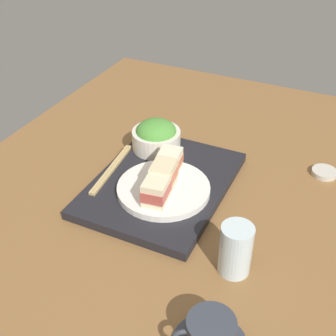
% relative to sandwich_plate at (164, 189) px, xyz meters
% --- Properties ---
extents(ground_plane, '(1.40, 1.00, 0.03)m').
position_rel_sandwich_plate_xyz_m(ground_plane, '(-0.01, -0.01, -0.04)').
color(ground_plane, brown).
extents(serving_tray, '(0.39, 0.29, 0.02)m').
position_rel_sandwich_plate_xyz_m(serving_tray, '(-0.04, -0.02, -0.02)').
color(serving_tray, black).
rests_on(serving_tray, ground_plane).
extents(sandwich_plate, '(0.21, 0.21, 0.02)m').
position_rel_sandwich_plate_xyz_m(sandwich_plate, '(0.00, 0.00, 0.00)').
color(sandwich_plate, white).
rests_on(sandwich_plate, serving_tray).
extents(sandwich_near, '(0.07, 0.06, 0.06)m').
position_rel_sandwich_plate_xyz_m(sandwich_near, '(-0.05, -0.01, 0.04)').
color(sandwich_near, '#EFE5C1').
rests_on(sandwich_near, sandwich_plate).
extents(sandwich_middle, '(0.07, 0.06, 0.06)m').
position_rel_sandwich_plate_xyz_m(sandwich_middle, '(0.00, 0.00, 0.04)').
color(sandwich_middle, beige).
rests_on(sandwich_middle, sandwich_plate).
extents(sandwich_far, '(0.07, 0.06, 0.06)m').
position_rel_sandwich_plate_xyz_m(sandwich_far, '(0.05, 0.01, 0.04)').
color(sandwich_far, beige).
rests_on(sandwich_far, sandwich_plate).
extents(salad_bowl, '(0.12, 0.12, 0.08)m').
position_rel_sandwich_plate_xyz_m(salad_bowl, '(-0.16, -0.10, 0.03)').
color(salad_bowl, silver).
rests_on(salad_bowl, serving_tray).
extents(chopsticks_pair, '(0.21, 0.04, 0.01)m').
position_rel_sandwich_plate_xyz_m(chopsticks_pair, '(-0.02, -0.15, -0.00)').
color(chopsticks_pair, tan).
rests_on(chopsticks_pair, serving_tray).
extents(coffee_cup, '(0.13, 0.13, 0.06)m').
position_rel_sandwich_plate_xyz_m(coffee_cup, '(0.31, 0.23, -0.00)').
color(coffee_cup, '#333842').
rests_on(coffee_cup, ground_plane).
extents(drinking_glass, '(0.06, 0.06, 0.11)m').
position_rel_sandwich_plate_xyz_m(drinking_glass, '(0.13, 0.21, 0.02)').
color(drinking_glass, silver).
rests_on(drinking_glass, ground_plane).
extents(small_sauce_dish, '(0.06, 0.06, 0.01)m').
position_rel_sandwich_plate_xyz_m(small_sauce_dish, '(-0.25, 0.32, -0.02)').
color(small_sauce_dish, beige).
rests_on(small_sauce_dish, ground_plane).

